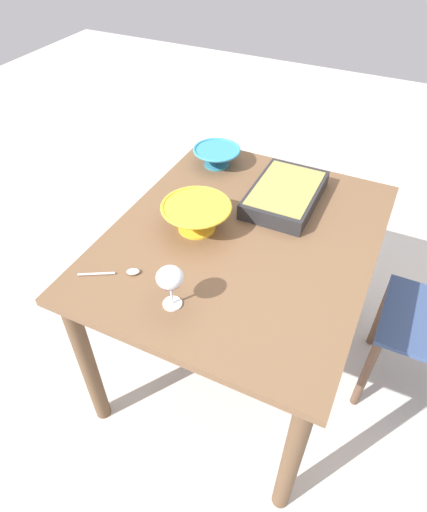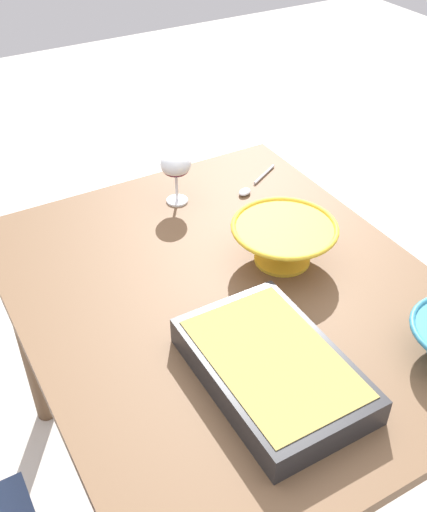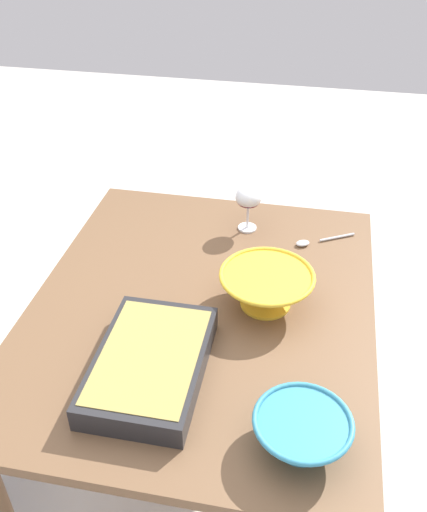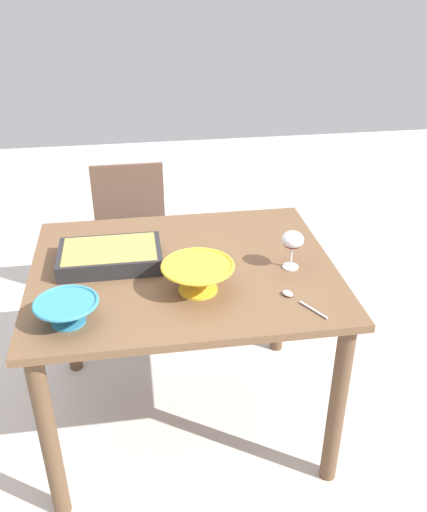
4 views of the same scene
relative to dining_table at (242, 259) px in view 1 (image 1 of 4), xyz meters
name	(u,v)px [view 1 (image 1 of 4)]	position (x,y,z in m)	size (l,w,h in m)	color
ground_plane	(236,357)	(0.00, 0.00, -0.65)	(8.00, 8.00, 0.00)	beige
dining_table	(242,259)	(0.00, 0.00, 0.00)	(1.14, 0.93, 0.77)	brown
wine_glass	(170,279)	(0.40, -0.07, 0.23)	(0.08, 0.08, 0.15)	white
casserole_dish	(285,194)	(-0.27, 0.07, 0.16)	(0.39, 0.25, 0.07)	#262628
mixing_bowl	(217,156)	(-0.40, -0.30, 0.16)	(0.21, 0.21, 0.08)	teal
small_bowl	(196,216)	(0.04, -0.17, 0.18)	(0.26, 0.26, 0.11)	yellow
serving_spoon	(122,272)	(0.36, -0.28, 0.13)	(0.12, 0.19, 0.01)	silver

